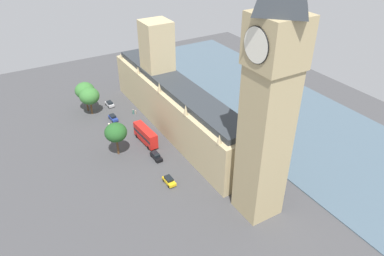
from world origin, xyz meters
The scene contains 15 objects.
ground_plane centered at (0.00, 0.00, 0.00)m, with size 146.32×146.32×0.00m, color #424244.
river_thames centered at (-36.06, 0.00, 0.12)m, with size 44.20×131.69×0.25m, color #475B6B.
parliament_building centered at (-1.99, -1.87, 8.60)m, with size 12.04×67.71×30.31m.
clock_tower centered at (-0.56, 40.40, 32.09)m, with size 9.22×9.22×61.95m.
car_silver_by_river_gate centered at (11.53, -24.08, 0.89)m, with size 2.18×4.22×1.74m.
car_blue_opposite_hall centered at (13.79, -14.39, 0.89)m, with size 2.04×4.28×1.74m.
double_decker_bus_corner centered at (9.98, 2.82, 2.63)m, with size 3.15×10.63×4.75m.
car_black_leading centered at (10.91, 11.62, 0.89)m, with size 1.94×4.61×1.74m.
car_yellow_cab_under_trees centered at (12.62, 22.58, 0.89)m, with size 2.04×4.27×1.74m.
pedestrian_near_tower centered at (6.02, -14.19, 0.67)m, with size 0.63×0.61×1.49m.
pedestrian_midblock centered at (6.63, -14.82, 0.76)m, with size 0.67×0.59×1.70m.
plane_tree_far_end centered at (18.90, -24.91, 7.39)m, with size 6.35×6.35×10.13m.
plane_tree_kerbside centered at (19.03, 4.18, 7.07)m, with size 6.09×6.09×9.69m.
plane_tree_trailing centered at (18.43, -21.81, 6.63)m, with size 6.46×6.46×9.41m.
street_lamp_slot_10 centered at (18.78, -2.18, 4.61)m, with size 0.56×0.56×6.65m.
Camera 1 is at (43.09, 85.58, 59.60)m, focal length 33.89 mm.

